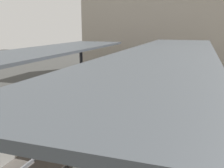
% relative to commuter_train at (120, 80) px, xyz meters
% --- Properties ---
extents(ground_plane, '(80.00, 80.00, 0.00)m').
position_rel_commuter_train_xyz_m(ground_plane, '(0.00, -5.91, -1.73)').
color(ground_plane, '#383835').
extents(platform_left, '(4.40, 28.00, 1.00)m').
position_rel_commuter_train_xyz_m(platform_left, '(-3.80, -5.91, -1.23)').
color(platform_left, '#9E9E99').
rests_on(platform_left, ground_plane).
extents(platform_right, '(4.40, 28.00, 1.00)m').
position_rel_commuter_train_xyz_m(platform_right, '(3.80, -5.91, -1.23)').
color(platform_right, '#9E9E99').
rests_on(platform_right, ground_plane).
extents(track_ballast, '(3.20, 28.00, 0.20)m').
position_rel_commuter_train_xyz_m(track_ballast, '(0.00, -5.91, -1.63)').
color(track_ballast, '#4C4742').
rests_on(track_ballast, ground_plane).
extents(rail_near_side, '(0.08, 28.00, 0.14)m').
position_rel_commuter_train_xyz_m(rail_near_side, '(-0.72, -5.91, -1.46)').
color(rail_near_side, slate).
rests_on(rail_near_side, track_ballast).
extents(rail_far_side, '(0.08, 28.00, 0.14)m').
position_rel_commuter_train_xyz_m(rail_far_side, '(0.72, -5.91, -1.46)').
color(rail_far_side, slate).
rests_on(rail_far_side, track_ballast).
extents(commuter_train, '(2.78, 14.39, 3.10)m').
position_rel_commuter_train_xyz_m(commuter_train, '(0.00, 0.00, 0.00)').
color(commuter_train, '#38428C').
rests_on(commuter_train, track_ballast).
extents(canopy_left, '(4.18, 21.00, 3.03)m').
position_rel_commuter_train_xyz_m(canopy_left, '(-3.80, -4.51, 2.19)').
color(canopy_left, '#333335').
rests_on(canopy_left, platform_left).
extents(canopy_right, '(4.18, 21.00, 3.31)m').
position_rel_commuter_train_xyz_m(canopy_right, '(3.80, -4.51, 2.46)').
color(canopy_right, '#333335').
rests_on(canopy_right, platform_right).
extents(platform_bench, '(1.40, 0.41, 0.86)m').
position_rel_commuter_train_xyz_m(platform_bench, '(2.86, -6.02, -0.26)').
color(platform_bench, black).
rests_on(platform_bench, platform_right).
extents(platform_sign, '(0.90, 0.08, 2.21)m').
position_rel_commuter_train_xyz_m(platform_sign, '(5.32, -1.17, 0.90)').
color(platform_sign, '#262628').
rests_on(platform_sign, platform_right).
extents(station_building_backdrop, '(18.00, 6.00, 11.00)m').
position_rel_commuter_train_xyz_m(station_building_backdrop, '(0.91, 14.09, 3.77)').
color(station_building_backdrop, '#A89E8E').
rests_on(station_building_backdrop, ground_plane).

